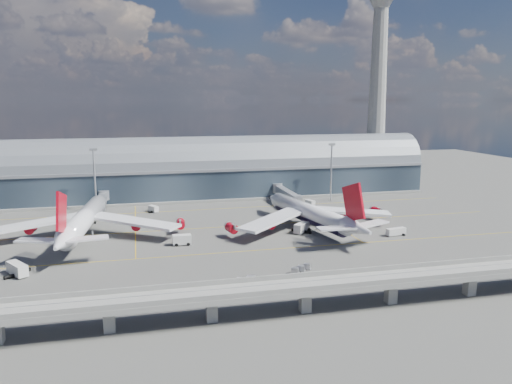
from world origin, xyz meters
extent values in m
plane|color=#474744|center=(0.00, 0.00, 0.00)|extent=(500.00, 500.00, 0.00)
cube|color=gold|center=(0.00, -10.00, 0.01)|extent=(200.00, 0.25, 0.01)
cube|color=gold|center=(0.00, 20.00, 0.01)|extent=(200.00, 0.25, 0.01)
cube|color=gold|center=(0.00, 50.00, 0.01)|extent=(200.00, 0.25, 0.01)
cube|color=gold|center=(-35.00, 30.00, 0.01)|extent=(0.25, 80.00, 0.01)
cube|color=gold|center=(35.00, 30.00, 0.01)|extent=(0.25, 80.00, 0.01)
cube|color=#202A35|center=(0.00, 78.00, 7.00)|extent=(200.00, 28.00, 14.00)
cylinder|color=slate|center=(0.00, 78.00, 14.00)|extent=(200.00, 28.00, 28.00)
cube|color=gray|center=(0.00, 64.00, 14.00)|extent=(200.00, 1.00, 1.20)
cube|color=gray|center=(0.00, 78.00, 0.60)|extent=(200.00, 30.00, 1.20)
cube|color=gray|center=(85.00, 83.00, 4.00)|extent=(18.00, 18.00, 8.00)
cone|color=gray|center=(85.00, 83.00, 45.00)|extent=(10.00, 10.00, 90.00)
cone|color=gray|center=(85.00, 83.00, 92.00)|extent=(16.00, 16.00, 8.00)
cube|color=gray|center=(0.00, -55.00, 5.50)|extent=(220.00, 8.50, 1.20)
cube|color=gray|center=(0.00, -59.00, 6.60)|extent=(220.00, 0.40, 1.20)
cube|color=gray|center=(0.00, -51.00, 6.60)|extent=(220.00, 0.40, 1.20)
cube|color=gray|center=(0.00, -56.50, 6.15)|extent=(220.00, 0.12, 0.12)
cube|color=gray|center=(0.00, -53.50, 6.15)|extent=(220.00, 0.12, 0.12)
cube|color=gray|center=(-40.00, -55.00, 2.50)|extent=(2.20, 2.20, 5.00)
cube|color=gray|center=(-20.00, -55.00, 2.50)|extent=(2.20, 2.20, 5.00)
cube|color=gray|center=(0.00, -55.00, 2.50)|extent=(2.20, 2.20, 5.00)
cube|color=gray|center=(20.00, -55.00, 2.50)|extent=(2.20, 2.20, 5.00)
cube|color=gray|center=(40.00, -55.00, 2.50)|extent=(2.20, 2.20, 5.00)
cylinder|color=gray|center=(-50.00, 55.00, 12.50)|extent=(0.70, 0.70, 25.00)
cube|color=gray|center=(-50.00, 55.00, 25.20)|extent=(3.00, 0.40, 1.00)
cylinder|color=gray|center=(50.00, 55.00, 12.50)|extent=(0.70, 0.70, 25.00)
cube|color=gray|center=(50.00, 55.00, 25.20)|extent=(3.00, 0.40, 1.00)
cylinder|color=white|center=(-51.07, 17.75, 5.98)|extent=(11.43, 51.50, 6.17)
cone|color=white|center=(-48.12, 46.05, 5.98)|extent=(6.94, 8.31, 6.17)
cone|color=white|center=(-54.22, -12.48, 6.75)|extent=(7.34, 12.15, 6.17)
cube|color=#AB0716|center=(-53.92, -9.60, 14.37)|extent=(1.87, 11.54, 12.77)
cube|color=white|center=(-67.32, 17.50, 5.21)|extent=(31.71, 18.82, 2.49)
cube|color=white|center=(-35.22, 14.16, 5.21)|extent=(30.09, 23.76, 2.49)
cylinder|color=#AB0716|center=(-67.71, 19.48, 3.47)|extent=(3.57, 5.11, 3.09)
cylinder|color=#AB0716|center=(-34.42, 16.01, 3.47)|extent=(3.57, 5.11, 3.09)
cylinder|color=#AB0716|center=(-20.15, 14.53, 3.47)|extent=(3.57, 5.11, 3.09)
cylinder|color=gray|center=(-49.20, 35.68, 1.45)|extent=(0.48, 0.48, 2.89)
cylinder|color=gray|center=(-54.54, 14.23, 1.45)|extent=(0.58, 0.58, 2.89)
cylinder|color=gray|center=(-48.40, 13.59, 1.45)|extent=(0.58, 0.58, 2.89)
cylinder|color=black|center=(-54.54, 14.23, 0.53)|extent=(2.26, 1.66, 1.45)
cylinder|color=black|center=(-48.40, 13.59, 0.53)|extent=(2.26, 1.66, 1.45)
cylinder|color=white|center=(24.40, 11.55, 5.75)|extent=(14.94, 47.34, 5.66)
cone|color=white|center=(19.11, 37.53, 5.75)|extent=(7.10, 8.77, 5.66)
cone|color=white|center=(30.07, -16.33, 6.53)|extent=(7.88, 12.59, 5.66)
cube|color=#AB0716|center=(29.49, -13.47, 13.95)|extent=(2.99, 11.56, 12.91)
cube|color=white|center=(9.82, 6.60, 4.97)|extent=(27.66, 24.73, 2.42)
cube|color=white|center=(39.75, 12.68, 4.97)|extent=(30.42, 15.84, 2.42)
cylinder|color=black|center=(24.40, 11.55, 4.20)|extent=(13.15, 42.43, 4.81)
cylinder|color=#AB0716|center=(8.88, 8.40, 3.22)|extent=(4.03, 5.40, 3.12)
cylinder|color=#AB0716|center=(-4.42, 5.69, 3.22)|extent=(4.03, 5.40, 3.12)
cylinder|color=#AB0716|center=(39.92, 14.71, 3.22)|extent=(4.03, 5.40, 3.12)
cylinder|color=#AB0716|center=(53.22, 17.41, 3.22)|extent=(4.03, 5.40, 3.12)
cylinder|color=gray|center=(21.08, 27.85, 1.46)|extent=(0.49, 0.49, 2.93)
cylinder|color=gray|center=(22.12, 7.11, 1.46)|extent=(0.59, 0.59, 2.93)
cylinder|color=gray|center=(28.23, 8.35, 1.46)|extent=(0.59, 0.59, 2.93)
cylinder|color=black|center=(22.12, 7.11, 0.54)|extent=(2.39, 1.86, 1.46)
cylinder|color=black|center=(28.23, 8.35, 0.54)|extent=(2.39, 1.86, 1.46)
cube|color=gray|center=(-47.57, 52.00, 5.20)|extent=(3.00, 24.00, 3.00)
cube|color=gray|center=(-47.57, 40.00, 5.20)|extent=(3.60, 3.60, 3.40)
cylinder|color=gray|center=(-47.57, 64.00, 5.20)|extent=(4.40, 4.40, 4.00)
cylinder|color=gray|center=(-47.57, 40.00, 1.70)|extent=(0.50, 0.50, 3.40)
cylinder|color=black|center=(-47.57, 40.00, 0.35)|extent=(1.40, 0.80, 0.80)
cube|color=gray|center=(27.90, 50.00, 5.20)|extent=(3.00, 28.00, 3.00)
cube|color=gray|center=(27.90, 36.00, 5.20)|extent=(3.60, 3.60, 3.40)
cylinder|color=gray|center=(27.90, 64.00, 5.20)|extent=(4.40, 4.40, 4.00)
cylinder|color=gray|center=(27.90, 36.00, 1.70)|extent=(0.50, 0.50, 3.40)
cylinder|color=black|center=(27.90, 36.00, 0.35)|extent=(1.40, 0.80, 0.80)
cube|color=silver|center=(-64.53, -16.67, 1.79)|extent=(6.50, 7.96, 2.92)
cylinder|color=black|center=(-63.14, -14.58, 0.50)|extent=(2.89, 2.40, 1.01)
cylinder|color=black|center=(-65.93, -18.76, 0.50)|extent=(2.89, 2.40, 1.01)
cube|color=silver|center=(-20.95, 0.81, 1.81)|extent=(5.66, 2.60, 2.94)
cylinder|color=black|center=(-19.14, 0.81, 0.51)|extent=(1.02, 2.83, 1.02)
cylinder|color=black|center=(-22.76, 0.81, 0.51)|extent=(1.02, 2.83, 1.02)
cube|color=silver|center=(49.21, -4.68, 1.39)|extent=(7.18, 3.17, 2.25)
cylinder|color=black|center=(51.40, -5.06, 0.39)|extent=(1.15, 2.27, 0.78)
cylinder|color=black|center=(47.02, -4.29, 0.39)|extent=(1.15, 2.27, 0.78)
cube|color=silver|center=(19.86, 6.08, 1.83)|extent=(6.71, 6.71, 2.97)
cylinder|color=black|center=(18.30, 7.64, 0.51)|extent=(2.75, 2.75, 1.03)
cylinder|color=black|center=(21.41, 4.53, 0.51)|extent=(2.75, 2.75, 1.03)
cube|color=silver|center=(37.15, 46.00, 1.45)|extent=(3.43, 4.95, 2.35)
cylinder|color=black|center=(37.62, 47.36, 0.41)|extent=(2.40, 1.50, 0.81)
cylinder|color=black|center=(36.68, 44.63, 0.41)|extent=(2.40, 1.50, 0.81)
cube|color=silver|center=(-27.89, 50.34, 1.41)|extent=(4.27, 5.61, 2.29)
cylinder|color=black|center=(-27.10, 51.83, 0.40)|extent=(2.31, 1.73, 0.79)
cylinder|color=black|center=(-28.69, 48.85, 0.40)|extent=(2.31, 1.73, 0.79)
cube|color=gray|center=(5.20, -32.12, 0.22)|extent=(2.58, 2.32, 0.27)
cube|color=#A4A4A9|center=(5.20, -32.12, 0.94)|extent=(2.22, 2.06, 1.34)
cube|color=gray|center=(7.22, -30.96, 0.22)|extent=(2.58, 2.32, 0.27)
cube|color=#A4A4A9|center=(7.22, -30.96, 0.94)|extent=(2.22, 2.06, 1.34)
cube|color=gray|center=(9.24, -29.79, 0.22)|extent=(2.58, 2.32, 0.27)
cube|color=#A4A4A9|center=(9.24, -29.79, 0.94)|extent=(2.22, 2.06, 1.34)
cube|color=gray|center=(-18.32, -40.30, 0.27)|extent=(3.06, 2.53, 0.33)
cube|color=#A4A4A9|center=(-18.32, -40.30, 1.15)|extent=(2.61, 2.28, 1.64)
cube|color=gray|center=(-15.64, -39.36, 0.27)|extent=(3.06, 2.53, 0.33)
cube|color=#A4A4A9|center=(-15.64, -39.36, 1.15)|extent=(2.61, 2.28, 1.64)
cube|color=gray|center=(-12.96, -38.41, 0.27)|extent=(3.06, 2.53, 0.33)
cube|color=#A4A4A9|center=(-12.96, -38.41, 1.15)|extent=(2.61, 2.28, 1.64)
cube|color=gray|center=(-10.28, -37.46, 0.27)|extent=(3.06, 2.53, 0.33)
cube|color=#A4A4A9|center=(-10.28, -37.46, 1.15)|extent=(2.61, 2.28, 1.64)
cube|color=gray|center=(-7.60, -36.51, 0.27)|extent=(3.06, 2.53, 0.33)
cube|color=#A4A4A9|center=(-7.60, -36.51, 1.15)|extent=(2.61, 2.28, 1.64)
camera|label=1|loc=(-33.50, -149.57, 44.33)|focal=35.00mm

